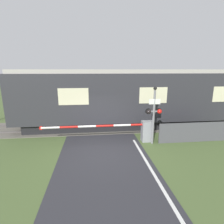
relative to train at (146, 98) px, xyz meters
The scene contains 6 objects.
ground_plane 5.26m from the train, 131.76° to the right, with size 80.00×80.00×0.00m, color #4C6033.
track_bed 3.80m from the train, behind, with size 36.00×3.20×0.13m.
train is the anchor object (origin of this frame).
crossing_barrier 3.36m from the train, 114.24° to the right, with size 6.01×0.44×1.15m.
signal_post 3.23m from the train, 99.97° to the right, with size 0.87×0.26×3.07m.
roadside_fence 3.90m from the train, 61.58° to the right, with size 3.88×0.06×1.10m.
Camera 1 is at (-0.44, -8.01, 3.87)m, focal length 28.00 mm.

